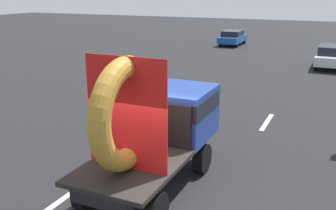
% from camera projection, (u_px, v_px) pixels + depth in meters
% --- Properties ---
extents(ground_plane, '(120.00, 120.00, 0.00)m').
position_uv_depth(ground_plane, '(145.00, 201.00, 9.07)').
color(ground_plane, black).
extents(flatbed_truck, '(2.02, 4.62, 3.49)m').
position_uv_depth(flatbed_truck, '(158.00, 122.00, 9.58)').
color(flatbed_truck, black).
rests_on(flatbed_truck, ground_plane).
extents(distant_sedan, '(1.85, 4.31, 1.40)m').
position_uv_depth(distant_sedan, '(332.00, 56.00, 24.52)').
color(distant_sedan, black).
rests_on(distant_sedan, ground_plane).
extents(lane_dash_left_near, '(0.16, 2.00, 0.01)m').
position_uv_depth(lane_dash_left_near, '(48.00, 210.00, 8.70)').
color(lane_dash_left_near, beige).
rests_on(lane_dash_left_near, ground_plane).
extents(lane_dash_left_far, '(0.16, 2.07, 0.01)m').
position_uv_depth(lane_dash_left_far, '(180.00, 114.00, 15.37)').
color(lane_dash_left_far, beige).
rests_on(lane_dash_left_far, ground_plane).
extents(lane_dash_right_far, '(0.16, 2.05, 0.01)m').
position_uv_depth(lane_dash_right_far, '(267.00, 122.00, 14.49)').
color(lane_dash_right_far, beige).
rests_on(lane_dash_right_far, ground_plane).
extents(oncoming_car, '(1.71, 3.98, 1.30)m').
position_uv_depth(oncoming_car, '(233.00, 37.00, 34.56)').
color(oncoming_car, black).
rests_on(oncoming_car, ground_plane).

